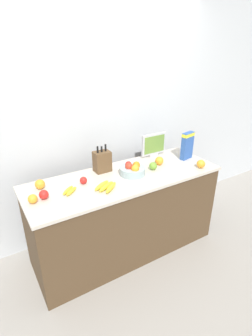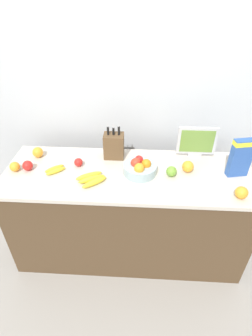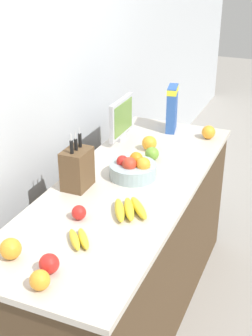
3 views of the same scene
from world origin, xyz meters
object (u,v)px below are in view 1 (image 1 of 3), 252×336
Objects in this scene: small_monitor at (154,145)px; fruit_bowl at (132,170)px; knife_block at (102,161)px; banana_bunch_left at (106,186)px; apple_rear at (44,195)px; cereal_box at (187,145)px; orange_near_bowl at (33,199)px; orange_mid_right at (201,164)px; apple_by_knife_block at (153,166)px; banana_bunch_right at (70,191)px; orange_front_right at (40,184)px; apple_front at (83,180)px; orange_mid_left at (159,161)px.

small_monitor reaches higher than fruit_bowl.
knife_block is 0.37m from banana_bunch_left.
knife_block is at bearing 19.22° from apple_rear.
cereal_box reaches higher than orange_near_bowl.
apple_by_knife_block is at bearing 154.02° from orange_mid_right.
apple_by_knife_block is 0.93× the size of orange_mid_right.
knife_block reaches higher than banana_bunch_right.
cereal_box is 1.68m from orange_near_bowl.
apple_by_knife_block is (1.09, -0.01, 0.00)m from apple_rear.
apple_by_knife_block is 1.05× the size of orange_near_bowl.
apple_rear is at bearing -168.37° from small_monitor.
banana_bunch_left is at bearing 173.58° from orange_mid_right.
orange_front_right is at bearing -176.49° from knife_block.
banana_bunch_left is 3.02× the size of apple_by_knife_block.
apple_rear is (-1.31, -0.27, -0.10)m from small_monitor.
fruit_bowl is (-0.45, -0.26, -0.09)m from small_monitor.
cereal_box is 1.21m from apple_front.
orange_front_right is (-0.36, 0.11, 0.01)m from apple_front.
apple_by_knife_block reaches higher than banana_bunch_right.
orange_mid_left is (-0.09, -0.22, -0.10)m from small_monitor.
knife_block reaches higher than small_monitor.
apple_front is (-0.93, -0.19, -0.11)m from small_monitor.
cereal_box is at bearing 1.71° from orange_near_bowl.
small_monitor is at bearing 52.62° from apple_by_knife_block.
apple_rear is at bearing 171.53° from orange_mid_right.
orange_mid_left is (0.36, 0.04, -0.00)m from fruit_bowl.
banana_bunch_right is 0.88m from apple_by_knife_block.
banana_bunch_left is 1.49× the size of banana_bunch_right.
orange_front_right is at bearing 164.73° from orange_mid_right.
banana_bunch_left is at bearing -12.53° from apple_rear.
knife_block reaches higher than orange_mid_left.
orange_near_bowl is at bearing -168.41° from small_monitor.
apple_by_knife_block is at bearing -153.51° from orange_mid_left.
orange_mid_left is at bearing -6.35° from orange_front_right.
orange_mid_right reaches higher than apple_by_knife_block.
banana_bunch_left is 0.32m from banana_bunch_right.
banana_bunch_right is at bearing -176.38° from orange_mid_left.
knife_block is 3.94× the size of apple_rear.
banana_bunch_right is 1.86× the size of orange_front_right.
banana_bunch_left is at bearing -160.76° from fruit_bowl.
fruit_bowl is 2.82× the size of orange_mid_left.
knife_block is at bearing 29.26° from apple_front.
orange_front_right is (-1.29, -0.08, -0.10)m from small_monitor.
orange_front_right reaches higher than orange_near_bowl.
fruit_bowl is at bearing 0.51° from apple_rear.
cereal_box is 3.81× the size of apple_rear.
orange_mid_right is (1.52, -0.42, -0.00)m from orange_front_right.
cereal_box is 1.19× the size of fruit_bowl.
apple_front is (-0.72, 0.09, -0.01)m from apple_by_knife_block.
small_monitor is 4.11× the size of orange_near_bowl.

